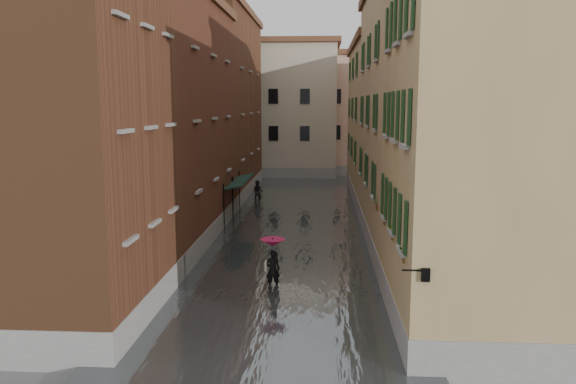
% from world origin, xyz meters
% --- Properties ---
extents(ground, '(120.00, 120.00, 0.00)m').
position_xyz_m(ground, '(0.00, 0.00, 0.00)').
color(ground, '#535355').
rests_on(ground, ground).
extents(floodwater, '(10.00, 60.00, 0.20)m').
position_xyz_m(floodwater, '(0.00, 13.00, 0.10)').
color(floodwater, '#515859').
rests_on(floodwater, ground).
extents(building_left_near, '(6.00, 8.00, 13.00)m').
position_xyz_m(building_left_near, '(-7.00, -2.00, 6.50)').
color(building_left_near, brown).
rests_on(building_left_near, ground).
extents(building_left_mid, '(6.00, 14.00, 12.50)m').
position_xyz_m(building_left_mid, '(-7.00, 9.00, 6.25)').
color(building_left_mid, '#58281B').
rests_on(building_left_mid, ground).
extents(building_left_far, '(6.00, 16.00, 14.00)m').
position_xyz_m(building_left_far, '(-7.00, 24.00, 7.00)').
color(building_left_far, brown).
rests_on(building_left_far, ground).
extents(building_right_near, '(6.00, 8.00, 11.50)m').
position_xyz_m(building_right_near, '(7.00, -2.00, 5.75)').
color(building_right_near, '#957F4D').
rests_on(building_right_near, ground).
extents(building_right_mid, '(6.00, 14.00, 13.00)m').
position_xyz_m(building_right_mid, '(7.00, 9.00, 6.50)').
color(building_right_mid, tan).
rests_on(building_right_mid, ground).
extents(building_right_far, '(6.00, 16.00, 11.50)m').
position_xyz_m(building_right_far, '(7.00, 24.00, 5.75)').
color(building_right_far, '#957F4D').
rests_on(building_right_far, ground).
extents(building_end_cream, '(12.00, 9.00, 13.00)m').
position_xyz_m(building_end_cream, '(-3.00, 38.00, 6.50)').
color(building_end_cream, '#B6AE90').
rests_on(building_end_cream, ground).
extents(building_end_pink, '(10.00, 9.00, 12.00)m').
position_xyz_m(building_end_pink, '(6.00, 40.00, 6.00)').
color(building_end_pink, '#CCA18F').
rests_on(building_end_pink, ground).
extents(awning_near, '(1.09, 3.35, 2.80)m').
position_xyz_m(awning_near, '(-3.48, 12.90, 2.48)').
color(awning_near, '#142E23').
rests_on(awning_near, ground).
extents(awning_far, '(1.09, 3.00, 2.80)m').
position_xyz_m(awning_far, '(-3.49, 15.89, 2.47)').
color(awning_far, '#142E23').
rests_on(awning_far, ground).
extents(wall_lantern, '(0.71, 0.22, 0.35)m').
position_xyz_m(wall_lantern, '(4.33, -6.00, 3.01)').
color(wall_lantern, black).
rests_on(wall_lantern, ground).
extents(window_planters, '(0.59, 8.55, 0.84)m').
position_xyz_m(window_planters, '(4.12, -0.83, 3.51)').
color(window_planters, brown).
rests_on(window_planters, ground).
extents(pedestrian_main, '(1.03, 1.03, 2.06)m').
position_xyz_m(pedestrian_main, '(-0.26, 1.34, 1.30)').
color(pedestrian_main, black).
rests_on(pedestrian_main, ground).
extents(pedestrian_far, '(0.84, 0.66, 1.70)m').
position_xyz_m(pedestrian_far, '(-3.06, 20.70, 0.85)').
color(pedestrian_far, black).
rests_on(pedestrian_far, ground).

